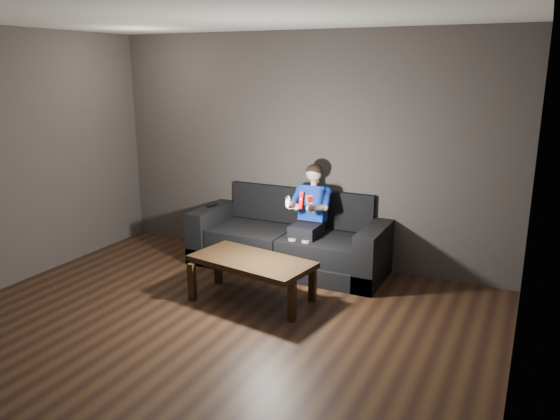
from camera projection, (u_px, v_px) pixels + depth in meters
The scene contains 10 objects.
floor at pixel (185, 347), 4.60m from camera, with size 5.00×5.00×0.00m, color black.
back_wall at pixel (303, 149), 6.44m from camera, with size 5.00×0.04×2.70m, color #3B3734.
right_wall at pixel (525, 232), 3.21m from camera, with size 0.04×5.00×2.70m, color #3B3734.
ceiling at pixel (168, 8), 3.91m from camera, with size 5.00×5.00×0.02m, color beige.
sofa at pixel (291, 242), 6.45m from camera, with size 2.29×0.99×0.89m.
child at pixel (310, 209), 6.17m from camera, with size 0.45×0.56×1.12m.
wii_remote_red at pixel (302, 200), 5.70m from camera, with size 0.05×0.07×0.18m.
nunchuk_white at pixel (288, 202), 5.78m from camera, with size 0.06×0.09×0.14m.
wii_remote_black at pixel (212, 205), 6.71m from camera, with size 0.06×0.15×0.03m.
coffee_table at pixel (252, 265), 5.44m from camera, with size 1.30×0.80×0.44m.
Camera 1 is at (2.52, -3.39, 2.30)m, focal length 35.00 mm.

